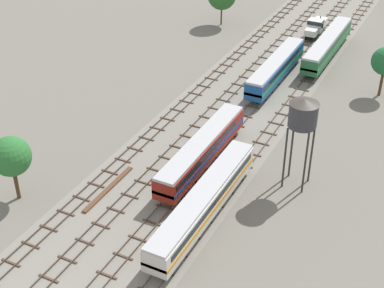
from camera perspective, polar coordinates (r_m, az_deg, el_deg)
ground_plane at (r=95.58m, az=6.82°, el=6.40°), size 480.00×480.00×0.00m
ballast_bed at (r=95.58m, az=6.82°, el=6.40°), size 18.53×176.00×0.01m
track_far_left at (r=98.77m, az=3.08°, el=7.57°), size 2.40×126.00×0.29m
track_left at (r=97.11m, az=5.70°, el=7.00°), size 2.40×126.00×0.29m
track_centre_left at (r=95.68m, az=8.40°, el=6.40°), size 2.40×126.00×0.29m
track_centre at (r=94.47m, az=11.17°, el=5.76°), size 2.40×126.00×0.29m
passenger_coach_centre_nearest at (r=63.09m, az=1.18°, el=-5.73°), size 2.96×22.00×3.80m
diesel_railcar_centre_left_near at (r=71.69m, az=0.98°, el=-0.52°), size 2.96×20.50×3.80m
diesel_railcar_centre_left_mid at (r=94.04m, az=8.38°, el=7.58°), size 2.96×20.50×3.80m
passenger_coach_centre_midfar at (r=104.57m, az=13.39°, el=9.66°), size 2.96×22.00×3.80m
shunter_loco_centre_left_far at (r=114.39m, az=12.27°, el=11.46°), size 2.74×8.46×3.10m
water_tower at (r=66.01m, az=11.04°, el=2.87°), size 3.49×3.49×11.64m
signal_post_nearest at (r=109.09m, az=12.82°, el=10.89°), size 0.28×0.47×4.60m
lineside_tree_3 at (r=67.59m, az=-17.64°, el=-1.21°), size 4.68×4.68×8.22m
spare_rail_bundle at (r=69.76m, az=-8.35°, el=-4.45°), size 0.60×10.00×0.24m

